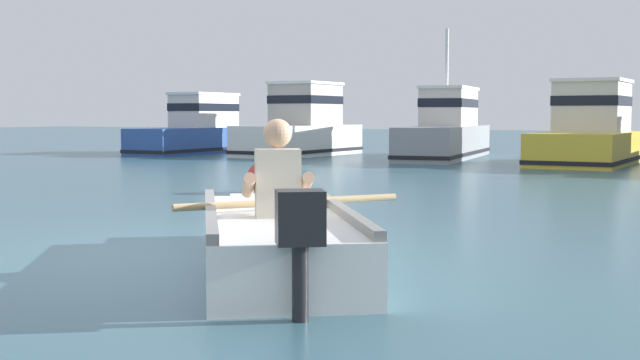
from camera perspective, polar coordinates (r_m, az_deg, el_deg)
ground_plane at (r=7.55m, az=-10.28°, el=-4.91°), size 120.00×120.00×0.00m
rowboat_with_person at (r=6.65m, az=-3.04°, el=-3.91°), size 2.69×3.34×1.19m
moored_boat_blue at (r=26.99m, az=-8.28°, el=3.34°), size 1.63×5.36×1.92m
moored_boat_white at (r=25.35m, az=-1.29°, el=3.55°), size 2.18×4.81×2.21m
moored_boat_grey at (r=23.87m, az=8.60°, el=3.29°), size 2.26×6.32×3.61m
moored_boat_yellow at (r=21.70m, az=17.88°, el=3.06°), size 2.23×4.79×2.10m
mooring_buoy at (r=13.07m, az=-3.94°, el=0.18°), size 0.49×0.49×0.49m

